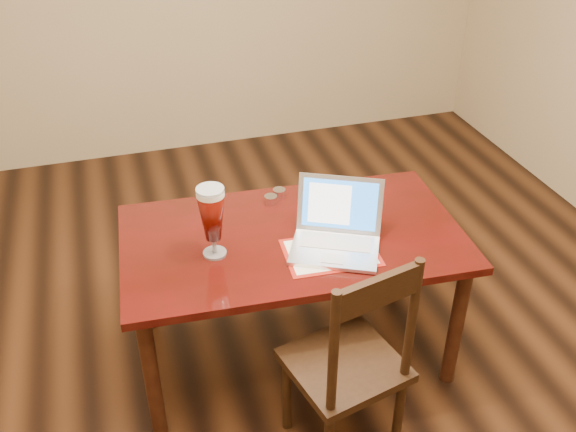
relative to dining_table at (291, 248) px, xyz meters
name	(u,v)px	position (x,y,z in m)	size (l,w,h in m)	color
ground	(290,374)	(-0.05, -0.14, -0.63)	(5.00, 5.00, 0.00)	black
dining_table	(291,248)	(0.00, 0.00, 0.00)	(1.52, 0.92, 1.01)	#440909
dining_chair	(350,365)	(0.06, -0.57, -0.17)	(0.49, 0.48, 0.98)	black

